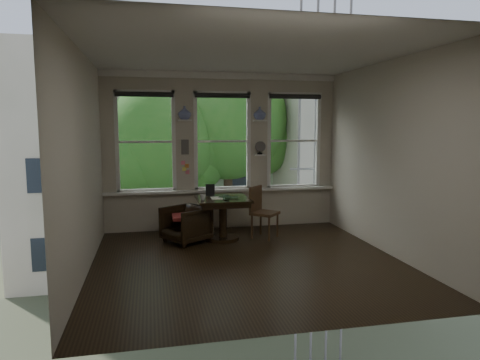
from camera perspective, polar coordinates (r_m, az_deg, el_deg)
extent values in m
plane|color=black|center=(6.44, 1.05, -10.84)|extent=(4.50, 4.50, 0.00)
plane|color=silver|center=(6.20, 1.11, 16.54)|extent=(4.50, 4.50, 0.00)
plane|color=beige|center=(8.34, -2.40, 3.81)|extent=(4.50, 0.00, 4.50)
plane|color=beige|center=(3.99, 8.34, 0.01)|extent=(4.50, 0.00, 4.50)
plane|color=beige|center=(6.05, -20.19, 2.07)|extent=(0.00, 4.50, 4.50)
plane|color=beige|center=(7.00, 19.36, 2.75)|extent=(0.00, 4.50, 4.50)
cube|color=white|center=(8.14, -7.39, 7.89)|extent=(0.26, 0.16, 0.03)
cube|color=white|center=(8.38, 2.64, 7.93)|extent=(0.26, 0.16, 0.03)
cube|color=#59544F|center=(8.18, -7.35, 4.39)|extent=(0.14, 0.06, 0.28)
imported|color=silver|center=(8.14, -7.40, 8.87)|extent=(0.24, 0.24, 0.25)
imported|color=silver|center=(8.39, 2.64, 8.88)|extent=(0.24, 0.24, 0.25)
imported|color=black|center=(7.45, -7.24, -5.89)|extent=(0.94, 0.94, 0.63)
cube|color=maroon|center=(7.42, -7.26, -4.87)|extent=(0.45, 0.45, 0.06)
imported|color=black|center=(7.37, -1.65, -2.41)|extent=(0.40, 0.34, 0.03)
imported|color=white|center=(7.25, -4.99, -2.31)|extent=(0.13, 0.13, 0.10)
imported|color=white|center=(7.14, -1.80, -2.41)|extent=(0.14, 0.14, 0.11)
cube|color=black|center=(7.61, -4.00, -1.39)|extent=(0.17, 0.11, 0.22)
cube|color=silver|center=(7.45, -3.05, -2.40)|extent=(0.22, 0.30, 0.00)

